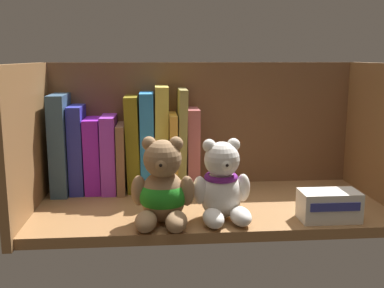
{
  "coord_description": "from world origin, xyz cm",
  "views": [
    {
      "loc": [
        -11.47,
        -89.69,
        31.9
      ],
      "look_at": [
        -3.79,
        0.0,
        14.64
      ],
      "focal_mm": 42.67,
      "sensor_mm": 36.0,
      "label": 1
    }
  ],
  "objects_px": {
    "book_6": "(147,141)",
    "teddy_bear_larger": "(163,190)",
    "book_3": "(110,153)",
    "book_1": "(79,148)",
    "book_10": "(192,148)",
    "book_7": "(161,138)",
    "teddy_bear_smaller": "(222,186)",
    "small_product_box": "(329,206)",
    "book_0": "(62,143)",
    "book_5": "(133,143)",
    "book_2": "(94,154)",
    "book_9": "(181,139)",
    "book_8": "(173,151)",
    "book_4": "(122,156)"
  },
  "relations": [
    {
      "from": "book_5",
      "to": "book_6",
      "type": "relative_size",
      "value": 0.96
    },
    {
      "from": "book_3",
      "to": "teddy_bear_smaller",
      "type": "xyz_separation_m",
      "value": [
        0.22,
        -0.22,
        -0.02
      ]
    },
    {
      "from": "book_0",
      "to": "book_3",
      "type": "xyz_separation_m",
      "value": [
        0.1,
        0.0,
        -0.02
      ]
    },
    {
      "from": "book_10",
      "to": "small_product_box",
      "type": "height_order",
      "value": "book_10"
    },
    {
      "from": "book_8",
      "to": "book_2",
      "type": "bearing_deg",
      "value": 180.0
    },
    {
      "from": "book_4",
      "to": "teddy_bear_larger",
      "type": "distance_m",
      "value": 0.24
    },
    {
      "from": "book_3",
      "to": "teddy_bear_larger",
      "type": "xyz_separation_m",
      "value": [
        0.11,
        -0.23,
        -0.02
      ]
    },
    {
      "from": "book_1",
      "to": "book_5",
      "type": "distance_m",
      "value": 0.12
    },
    {
      "from": "book_4",
      "to": "book_7",
      "type": "relative_size",
      "value": 0.65
    },
    {
      "from": "book_3",
      "to": "teddy_bear_larger",
      "type": "relative_size",
      "value": 1.07
    },
    {
      "from": "book_7",
      "to": "teddy_bear_larger",
      "type": "height_order",
      "value": "book_7"
    },
    {
      "from": "book_6",
      "to": "book_10",
      "type": "bearing_deg",
      "value": 0.0
    },
    {
      "from": "book_6",
      "to": "teddy_bear_larger",
      "type": "relative_size",
      "value": 1.39
    },
    {
      "from": "book_8",
      "to": "book_9",
      "type": "bearing_deg",
      "value": 0.0
    },
    {
      "from": "book_7",
      "to": "book_8",
      "type": "height_order",
      "value": "book_7"
    },
    {
      "from": "book_1",
      "to": "book_2",
      "type": "relative_size",
      "value": 1.17
    },
    {
      "from": "book_4",
      "to": "small_product_box",
      "type": "xyz_separation_m",
      "value": [
        0.39,
        -0.24,
        -0.05
      ]
    },
    {
      "from": "book_6",
      "to": "book_10",
      "type": "height_order",
      "value": "book_6"
    },
    {
      "from": "book_7",
      "to": "book_8",
      "type": "relative_size",
      "value": 1.35
    },
    {
      "from": "book_6",
      "to": "teddy_bear_larger",
      "type": "xyz_separation_m",
      "value": [
        0.03,
        -0.23,
        -0.05
      ]
    },
    {
      "from": "book_9",
      "to": "book_0",
      "type": "bearing_deg",
      "value": 180.0
    },
    {
      "from": "teddy_bear_larger",
      "to": "book_9",
      "type": "bearing_deg",
      "value": 78.0
    },
    {
      "from": "book_0",
      "to": "teddy_bear_smaller",
      "type": "distance_m",
      "value": 0.4
    },
    {
      "from": "book_0",
      "to": "book_6",
      "type": "height_order",
      "value": "book_6"
    },
    {
      "from": "teddy_bear_larger",
      "to": "book_0",
      "type": "bearing_deg",
      "value": 134.03
    },
    {
      "from": "teddy_bear_smaller",
      "to": "small_product_box",
      "type": "xyz_separation_m",
      "value": [
        0.2,
        -0.02,
        -0.04
      ]
    },
    {
      "from": "book_2",
      "to": "teddy_bear_larger",
      "type": "bearing_deg",
      "value": -56.61
    },
    {
      "from": "book_5",
      "to": "book_6",
      "type": "bearing_deg",
      "value": 0.0
    },
    {
      "from": "book_7",
      "to": "book_10",
      "type": "relative_size",
      "value": 1.27
    },
    {
      "from": "book_3",
      "to": "book_10",
      "type": "relative_size",
      "value": 0.93
    },
    {
      "from": "book_0",
      "to": "teddy_bear_smaller",
      "type": "height_order",
      "value": "book_0"
    },
    {
      "from": "book_1",
      "to": "book_8",
      "type": "xyz_separation_m",
      "value": [
        0.21,
        0.0,
        -0.01
      ]
    },
    {
      "from": "book_0",
      "to": "teddy_bear_smaller",
      "type": "xyz_separation_m",
      "value": [
        0.33,
        -0.22,
        -0.04
      ]
    },
    {
      "from": "book_10",
      "to": "book_6",
      "type": "bearing_deg",
      "value": 180.0
    },
    {
      "from": "book_6",
      "to": "teddy_bear_smaller",
      "type": "height_order",
      "value": "book_6"
    },
    {
      "from": "book_2",
      "to": "book_0",
      "type": "bearing_deg",
      "value": 180.0
    },
    {
      "from": "book_3",
      "to": "book_6",
      "type": "distance_m",
      "value": 0.09
    },
    {
      "from": "book_3",
      "to": "book_7",
      "type": "distance_m",
      "value": 0.12
    },
    {
      "from": "book_0",
      "to": "book_3",
      "type": "relative_size",
      "value": 1.28
    },
    {
      "from": "book_2",
      "to": "book_5",
      "type": "height_order",
      "value": "book_5"
    },
    {
      "from": "book_0",
      "to": "book_10",
      "type": "bearing_deg",
      "value": 0.0
    },
    {
      "from": "book_3",
      "to": "book_4",
      "type": "height_order",
      "value": "book_3"
    },
    {
      "from": "book_4",
      "to": "small_product_box",
      "type": "distance_m",
      "value": 0.46
    },
    {
      "from": "book_9",
      "to": "teddy_bear_smaller",
      "type": "bearing_deg",
      "value": -74.2
    },
    {
      "from": "book_1",
      "to": "book_0",
      "type": "bearing_deg",
      "value": 180.0
    },
    {
      "from": "book_5",
      "to": "small_product_box",
      "type": "height_order",
      "value": "book_5"
    },
    {
      "from": "book_2",
      "to": "small_product_box",
      "type": "bearing_deg",
      "value": -27.51
    },
    {
      "from": "book_3",
      "to": "teddy_bear_larger",
      "type": "bearing_deg",
      "value": -63.27
    },
    {
      "from": "book_1",
      "to": "teddy_bear_larger",
      "type": "relative_size",
      "value": 1.22
    },
    {
      "from": "teddy_bear_smaller",
      "to": "small_product_box",
      "type": "relative_size",
      "value": 1.4
    }
  ]
}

